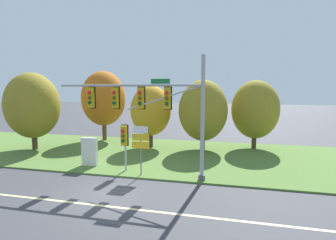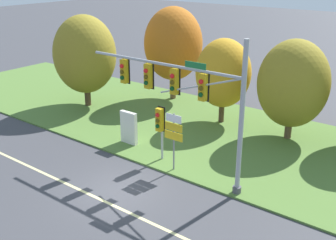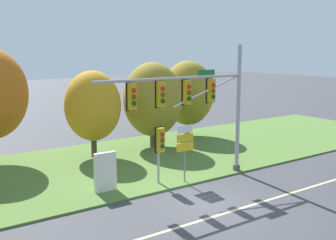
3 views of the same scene
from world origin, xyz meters
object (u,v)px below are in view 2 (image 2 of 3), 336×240
Objects in this scene: traffic_signal_mast at (184,91)px; tree_behind_signpost at (223,73)px; route_sign_post at (174,133)px; tree_mid_verge at (293,84)px; pedestrian_signal_near_kerb at (160,123)px; tree_nearest_road at (85,54)px; info_kiosk at (129,128)px; tree_left_of_mast at (173,44)px.

tree_behind_signpost is at bearing 106.92° from traffic_signal_mast.
traffic_signal_mast reaches higher than route_sign_post.
tree_behind_signpost is 4.53m from tree_mid_verge.
pedestrian_signal_near_kerb is 10.67m from tree_nearest_road.
tree_nearest_road reaches higher than route_sign_post.
route_sign_post is at bearing -14.87° from info_kiosk.
tree_left_of_mast is (3.92, 5.10, 0.43)m from tree_nearest_road.
tree_nearest_road is 9.92m from tree_behind_signpost.
info_kiosk is (-6.93, -6.35, -2.39)m from tree_mid_verge.
pedestrian_signal_near_kerb is 1.55× the size of info_kiosk.
tree_left_of_mast is 3.62× the size of info_kiosk.
pedestrian_signal_near_kerb is at bearing -120.81° from tree_mid_verge.
tree_mid_verge is at bearing 1.20° from tree_behind_signpost.
tree_left_of_mast is 1.17× the size of tree_mid_verge.
tree_nearest_road reaches higher than pedestrian_signal_near_kerb.
traffic_signal_mast is at bearing -106.97° from tree_mid_verge.
info_kiosk is (3.12, -8.34, -3.22)m from tree_left_of_mast.
traffic_signal_mast is 2.90m from pedestrian_signal_near_kerb.
traffic_signal_mast is at bearing -50.64° from tree_left_of_mast.
info_kiosk is (7.04, -3.24, -2.79)m from tree_nearest_road.
tree_mid_verge is 3.09× the size of info_kiosk.
tree_left_of_mast reaches higher than info_kiosk.
route_sign_post is 11.97m from tree_nearest_road.
tree_nearest_road is 1.19× the size of tree_behind_signpost.
traffic_signal_mast is at bearing -13.63° from info_kiosk.
tree_left_of_mast is at bearing 127.13° from route_sign_post.
route_sign_post reaches higher than info_kiosk.
tree_mid_verge is (2.28, 7.47, -0.93)m from traffic_signal_mast.
tree_behind_signpost reaches higher than pedestrian_signal_near_kerb.
tree_behind_signpost reaches higher than info_kiosk.
tree_mid_verge is (4.53, 0.09, 0.08)m from tree_behind_signpost.
route_sign_post is 0.44× the size of tree_left_of_mast.
tree_nearest_road reaches higher than tree_behind_signpost.
tree_left_of_mast reaches higher than tree_behind_signpost.
traffic_signal_mast reaches higher than tree_behind_signpost.
tree_left_of_mast reaches higher than tree_mid_verge.
info_kiosk is at bearing -137.51° from tree_mid_verge.
traffic_signal_mast is 1.38× the size of tree_nearest_road.
tree_mid_verge reaches higher than info_kiosk.
tree_left_of_mast is at bearing 129.36° from traffic_signal_mast.
tree_mid_verge is at bearing -11.22° from tree_left_of_mast.
tree_mid_verge is at bearing 73.03° from traffic_signal_mast.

